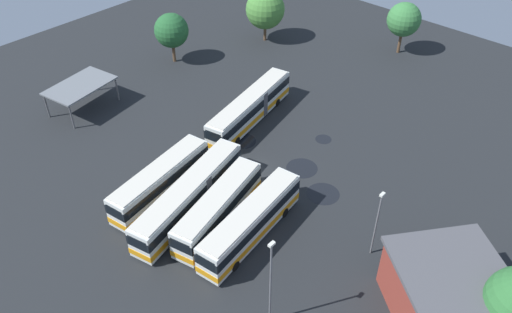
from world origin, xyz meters
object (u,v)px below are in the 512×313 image
Objects in this scene: bus_row0_slot0 at (250,108)px; bus_row1_slot1 at (190,195)px; tree_west_edge at (265,9)px; bus_row1_slot0 at (161,181)px; bus_row1_slot2 at (218,208)px; tree_northeast at (171,31)px; lamp_post_mid_lot at (377,221)px; depot_building at (453,304)px; bus_row1_slot3 at (251,222)px; tree_northwest at (404,20)px; maintenance_shelter at (80,86)px; lamp_post_far_corner at (271,281)px.

bus_row1_slot1 is at bearing 22.12° from bus_row0_slot0.
bus_row1_slot1 is at bearing 30.71° from tree_west_edge.
bus_row1_slot0 is 37.32m from tree_west_edge.
bus_row1_slot0 and bus_row1_slot2 have the same top height.
tree_northeast reaches higher than bus_row1_slot1.
tree_west_edge is (-33.11, -19.66, 3.08)m from bus_row1_slot1.
lamp_post_mid_lot reaches higher than bus_row1_slot0.
depot_building is (-5.54, 28.41, 0.69)m from bus_row1_slot0.
tree_west_edge is (-32.46, -22.97, 3.08)m from bus_row1_slot2.
bus_row0_slot0 is 17.44m from bus_row1_slot2.
bus_row1_slot3 is 41.41m from tree_west_edge.
bus_row0_slot0 is 1.26× the size of bus_row1_slot2.
depot_building is 1.79× the size of tree_northwest.
tree_northeast reaches higher than depot_building.
bus_row1_slot1 is at bearing -78.99° from bus_row1_slot2.
depot_building reaches higher than bus_row1_slot0.
bus_row1_slot3 is at bearing 39.84° from tree_west_edge.
tree_northwest is (-42.89, -5.48, 3.26)m from bus_row1_slot2.
tree_west_edge reaches higher than maintenance_shelter.
maintenance_shelter is 0.97× the size of lamp_post_far_corner.
bus_row1_slot2 is (-1.18, 7.09, -0.00)m from bus_row1_slot0.
tree_northwest reaches higher than bus_row1_slot1.
bus_row1_slot1 is 43.71m from tree_northwest.
tree_west_edge is at bearing -140.16° from bus_row1_slot3.
lamp_post_far_corner reaches higher than tree_northeast.
bus_row0_slot0 is 1.97× the size of tree_west_edge.
bus_row1_slot1 is 25.14m from depot_building.
lamp_post_far_corner is at bearing 18.77° from tree_northwest.
tree_northeast is at bearing -42.75° from tree_northwest.
tree_west_edge reaches higher than bus_row1_slot3.
lamp_post_far_corner is at bearing 65.57° from bus_row1_slot2.
bus_row1_slot2 is 12.20m from lamp_post_far_corner.
lamp_post_far_corner is at bearing 42.08° from tree_west_edge.
lamp_post_far_corner is at bearing 78.26° from bus_row1_slot0.
tree_northwest is at bearing -167.98° from bus_row1_slot3.
bus_row1_slot0 is 20.22m from maintenance_shelter.
lamp_post_far_corner is (7.44, 37.67, 1.75)m from maintenance_shelter.
bus_row1_slot1 is at bearing -65.82° from lamp_post_mid_lot.
tree_northeast is (-18.42, -28.10, 2.87)m from bus_row1_slot2.
depot_building reaches higher than bus_row1_slot2.
bus_row0_slot0 is at bearing -8.11° from tree_northwest.
tree_northeast reaches higher than bus_row1_slot2.
tree_west_edge is at bearing -149.29° from bus_row1_slot1.
tree_northwest is (-28.27, 4.03, 3.26)m from bus_row0_slot0.
bus_row1_slot3 is (-1.40, 6.80, -0.00)m from bus_row1_slot1.
bus_row0_slot0 is 32.49m from depot_building.
bus_row1_slot1 is 1.71× the size of lamp_post_far_corner.
lamp_post_mid_lot is 0.95× the size of tree_northwest.
bus_row1_slot1 is 38.63m from tree_west_edge.
lamp_post_far_corner reaches higher than bus_row1_slot1.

